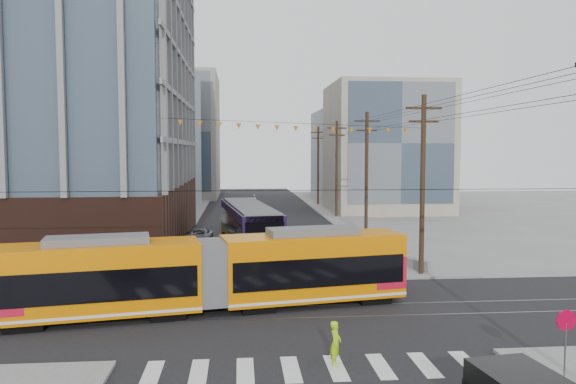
% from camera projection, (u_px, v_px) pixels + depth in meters
% --- Properties ---
extents(ground, '(160.00, 160.00, 0.00)m').
position_uv_depth(ground, '(304.00, 340.00, 22.67)').
color(ground, slate).
extents(bg_bldg_nw_near, '(18.00, 16.00, 18.00)m').
position_uv_depth(bg_bldg_nw_near, '(126.00, 140.00, 72.19)').
color(bg_bldg_nw_near, '#8C99A5').
rests_on(bg_bldg_nw_near, ground).
extents(bg_bldg_ne_near, '(14.00, 14.00, 16.00)m').
position_uv_depth(bg_bldg_ne_near, '(386.00, 148.00, 71.16)').
color(bg_bldg_ne_near, gray).
rests_on(bg_bldg_ne_near, ground).
extents(bg_bldg_nw_far, '(16.00, 18.00, 20.00)m').
position_uv_depth(bg_bldg_nw_far, '(169.00, 136.00, 92.25)').
color(bg_bldg_nw_far, gray).
rests_on(bg_bldg_nw_far, ground).
extents(bg_bldg_ne_far, '(16.00, 16.00, 14.00)m').
position_uv_depth(bg_bldg_ne_far, '(366.00, 155.00, 91.28)').
color(bg_bldg_ne_far, '#8C99A5').
rests_on(bg_bldg_ne_far, ground).
extents(utility_pole_far, '(0.30, 0.30, 11.00)m').
position_uv_depth(utility_pole_far, '(318.00, 166.00, 78.64)').
color(utility_pole_far, black).
rests_on(utility_pole_far, ground).
extents(streetcar, '(19.30, 6.20, 3.69)m').
position_uv_depth(streetcar, '(211.00, 273.00, 26.59)').
color(streetcar, '#D67100').
rests_on(streetcar, ground).
extents(city_bus, '(4.58, 13.54, 3.76)m').
position_uv_depth(city_bus, '(249.00, 229.00, 41.58)').
color(city_bus, '#1D0F31').
rests_on(city_bus, ground).
extents(parked_car_silver, '(2.87, 4.71, 1.47)m').
position_uv_depth(parked_car_silver, '(195.00, 259.00, 35.88)').
color(parked_car_silver, '#B5BDC5').
rests_on(parked_car_silver, ground).
extents(parked_car_white, '(2.60, 5.15, 1.44)m').
position_uv_depth(parked_car_white, '(199.00, 252.00, 38.45)').
color(parked_car_white, silver).
rests_on(parked_car_white, ground).
extents(parked_car_grey, '(2.21, 4.69, 1.30)m').
position_uv_depth(parked_car_grey, '(200.00, 235.00, 46.49)').
color(parked_car_grey, '#565C64').
rests_on(parked_car_grey, ground).
extents(pedestrian, '(0.59, 0.70, 1.62)m').
position_uv_depth(pedestrian, '(335.00, 343.00, 19.93)').
color(pedestrian, '#AAE20F').
rests_on(pedestrian, ground).
extents(stop_sign, '(0.76, 0.76, 2.37)m').
position_uv_depth(stop_sign, '(565.00, 350.00, 18.18)').
color(stop_sign, '#B2002A').
rests_on(stop_sign, ground).
extents(jersey_barrier, '(2.32, 3.86, 0.77)m').
position_uv_depth(jersey_barrier, '(407.00, 263.00, 36.46)').
color(jersey_barrier, slate).
rests_on(jersey_barrier, ground).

